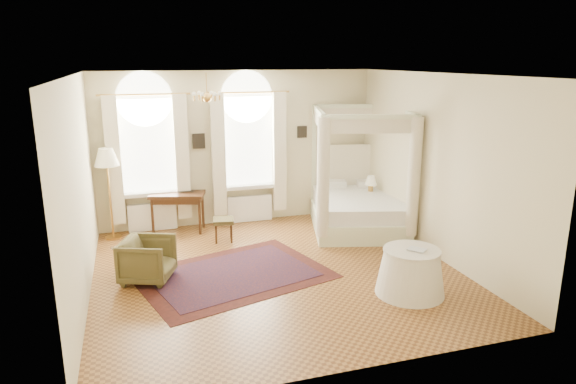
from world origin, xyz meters
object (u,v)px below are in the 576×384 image
canopy_bed (358,202)px  stool (223,222)px  writing_desk (177,199)px  nightstand (367,207)px  floor_lamp (107,162)px  side_table (411,272)px  armchair (148,260)px  coffee_table (131,249)px

canopy_bed → stool: canopy_bed is taller
writing_desk → nightstand: bearing=-8.4°
floor_lamp → nightstand: bearing=-5.7°
stool → floor_lamp: size_ratio=0.25×
writing_desk → side_table: 5.16m
floor_lamp → canopy_bed: bearing=-10.1°
writing_desk → floor_lamp: (-1.32, -0.06, 0.87)m
stool → floor_lamp: floor_lamp is taller
stool → armchair: (-1.52, -1.50, -0.02)m
writing_desk → coffee_table: bearing=-119.3°
nightstand → side_table: side_table is taller
armchair → stool: bearing=-23.5°
canopy_bed → armchair: bearing=-161.9°
canopy_bed → nightstand: canopy_bed is taller
nightstand → writing_desk: bearing=171.6°
armchair → side_table: side_table is taller
armchair → side_table: bearing=-92.0°
stool → floor_lamp: 2.57m
side_table → canopy_bed: bearing=80.1°
nightstand → stool: 3.30m
coffee_table → side_table: (4.11, -2.34, 0.01)m
writing_desk → coffee_table: (-0.98, -1.75, -0.36)m
floor_lamp → side_table: bearing=-42.1°
writing_desk → armchair: (-0.72, -2.39, -0.35)m
stool → side_table: bearing=-53.9°
stool → coffee_table: (-1.78, -0.86, -0.04)m
canopy_bed → stool: 2.89m
armchair → coffee_table: size_ratio=1.18×
stool → coffee_table: bearing=-154.3°
floor_lamp → side_table: (4.45, -4.02, -1.22)m
canopy_bed → coffee_table: bearing=-170.4°
side_table → stool: bearing=126.1°
armchair → coffee_table: (-0.26, 0.64, -0.02)m
canopy_bed → side_table: size_ratio=2.59×
canopy_bed → armchair: (-4.40, -1.43, -0.22)m
nightstand → canopy_bed: bearing=-138.8°
writing_desk → floor_lamp: 1.58m
canopy_bed → nightstand: bearing=41.2°
coffee_table → floor_lamp: bearing=101.4°
canopy_bed → stool: (-2.88, 0.07, -0.19)m
stool → canopy_bed: bearing=-1.4°
coffee_table → writing_desk: bearing=60.7°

